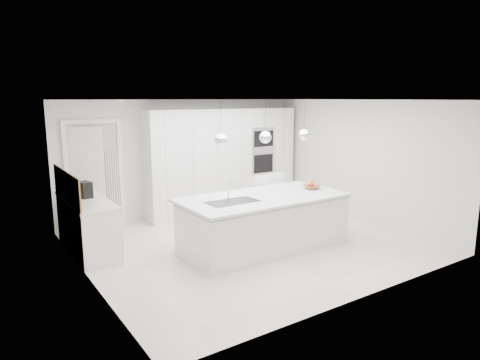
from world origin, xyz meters
TOP-DOWN VIEW (x-y plane):
  - floor at (0.00, 0.00)m, footprint 5.50×5.50m
  - wall_back at (0.00, 2.50)m, footprint 5.50×0.00m
  - wall_left at (-2.75, 0.00)m, footprint 0.00×5.00m
  - ceiling at (0.00, 0.00)m, footprint 5.50×5.50m
  - tall_cabinets at (0.80, 2.20)m, footprint 3.60×0.60m
  - oven_stack at (1.70, 1.89)m, footprint 0.62×0.04m
  - doorway_frame at (-1.95, 2.47)m, footprint 1.11×0.08m
  - hallway_door at (-2.20, 2.42)m, footprint 0.76×0.38m
  - radiator at (-1.63, 2.46)m, footprint 0.32×0.04m
  - left_base_cabinets at (-2.45, 1.20)m, footprint 0.60×1.80m
  - left_worktop at (-2.45, 1.20)m, footprint 0.62×1.82m
  - oak_backsplash at (-2.74, 1.20)m, footprint 0.02×1.80m
  - island_base at (0.10, -0.30)m, footprint 2.80×1.20m
  - island_worktop at (0.10, -0.25)m, footprint 2.84×1.40m
  - island_sink at (-0.55, -0.30)m, footprint 0.84×0.44m
  - island_tap at (-0.50, -0.10)m, footprint 0.02×0.02m
  - pendant_left at (-0.75, -0.30)m, footprint 0.20×0.20m
  - pendant_mid at (0.10, -0.30)m, footprint 0.20×0.20m
  - pendant_right at (0.95, -0.30)m, footprint 0.20×0.20m
  - fruit_bowl at (1.19, -0.27)m, footprint 0.40×0.40m
  - espresso_machine at (-2.43, 1.29)m, footprint 0.21×0.28m
  - bar_stool_left at (0.74, 0.50)m, footprint 0.44×0.54m
  - bar_stool_right at (1.14, 0.55)m, footprint 0.40×0.52m
  - apple_a at (1.15, -0.27)m, footprint 0.08×0.08m
  - apple_b at (1.21, -0.26)m, footprint 0.09×0.09m
  - apple_c at (1.18, -0.23)m, footprint 0.07×0.07m
  - banana_bunch at (1.21, -0.25)m, footprint 0.23×0.17m

SIDE VIEW (x-z plane):
  - floor at x=0.00m, z-range 0.00..0.00m
  - left_base_cabinets at x=-2.45m, z-range 0.00..0.86m
  - island_base at x=0.10m, z-range 0.00..0.86m
  - bar_stool_right at x=1.14m, z-range 0.00..1.05m
  - bar_stool_left at x=0.74m, z-range 0.00..1.05m
  - island_sink at x=-0.55m, z-range 0.73..0.91m
  - radiator at x=-1.63m, z-range 0.15..1.55m
  - left_worktop at x=-2.45m, z-range 0.86..0.90m
  - island_worktop at x=0.10m, z-range 0.86..0.90m
  - fruit_bowl at x=1.19m, z-range 0.90..0.98m
  - apple_c at x=1.18m, z-range 0.93..1.00m
  - apple_a at x=1.15m, z-range 0.93..1.01m
  - apple_b at x=1.21m, z-range 0.93..1.02m
  - hallway_door at x=-2.20m, z-range 0.00..2.00m
  - banana_bunch at x=1.21m, z-range 0.91..1.12m
  - doorway_frame at x=-1.95m, z-range -0.04..2.09m
  - espresso_machine at x=-2.43m, z-range 0.90..1.17m
  - island_tap at x=-0.50m, z-range 0.90..1.20m
  - tall_cabinets at x=0.80m, z-range 0.00..2.30m
  - oak_backsplash at x=-2.74m, z-range 0.90..1.40m
  - wall_back at x=0.00m, z-range -1.50..4.00m
  - wall_left at x=-2.75m, z-range -1.25..3.75m
  - oven_stack at x=1.70m, z-range 0.83..1.88m
  - pendant_left at x=-0.75m, z-range 1.80..2.00m
  - pendant_mid at x=0.10m, z-range 1.80..2.00m
  - pendant_right at x=0.95m, z-range 1.80..2.00m
  - ceiling at x=0.00m, z-range 2.50..2.50m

